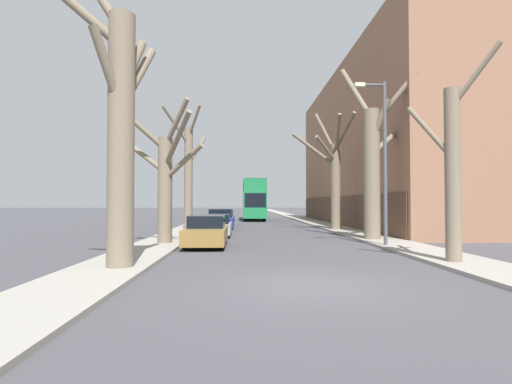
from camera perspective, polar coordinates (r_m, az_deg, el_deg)
name	(u,v)px	position (r m, az deg, el deg)	size (l,w,h in m)	color
ground_plane	(311,287)	(9.62, 7.91, -13.28)	(300.00, 300.00, 0.00)	#424247
sidewalk_left	(216,216)	(59.43, -5.71, -3.37)	(2.26, 120.00, 0.12)	gray
sidewalk_right	(289,216)	(59.72, 4.78, -3.37)	(2.26, 120.00, 0.12)	gray
building_facade_right	(390,149)	(37.61, 18.62, 5.86)	(10.08, 31.62, 13.53)	#93664C
street_tree_left_0	(120,126)	(12.40, -18.88, 8.91)	(2.76, 2.76, 8.84)	#7A6B56
street_tree_left_1	(165,179)	(18.88, -12.89, 1.84)	(4.15, 3.16, 6.61)	#7A6B56
street_tree_left_2	(188,174)	(27.03, -9.64, 2.62)	(2.59, 3.63, 8.33)	#7A6B56
street_tree_right_0	(453,169)	(14.08, 26.27, 2.98)	(2.30, 2.62, 6.77)	#7A6B56
street_tree_right_1	(373,163)	(21.44, 16.43, 4.00)	(4.16, 2.99, 9.38)	#7A6B56
street_tree_right_2	(334,176)	(28.46, 11.10, 2.28)	(3.90, 3.54, 8.44)	#7A6B56
double_decker_bus	(254,198)	(45.53, -0.32, -0.81)	(2.44, 10.30, 4.49)	#1E7F47
parked_car_0	(207,232)	(18.21, -7.06, -5.63)	(1.78, 4.37, 1.38)	olive
parked_car_1	(215,226)	(23.69, -5.89, -4.80)	(1.90, 4.06, 1.28)	#9EA3AD
parked_car_2	(221,220)	(29.99, -5.07, -3.95)	(1.90, 4.01, 1.49)	navy
parked_car_3	(224,218)	(35.51, -4.59, -3.66)	(1.77, 4.40, 1.37)	maroon
lamp_post	(382,154)	(18.40, 17.62, 5.22)	(1.40, 0.20, 7.30)	#4C4F54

